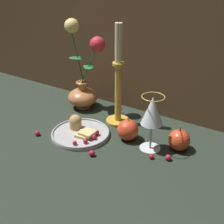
{
  "coord_description": "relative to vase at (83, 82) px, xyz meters",
  "views": [
    {
      "loc": [
        0.53,
        -0.76,
        0.58
      ],
      "look_at": [
        0.03,
        0.03,
        0.1
      ],
      "focal_mm": 50.0,
      "sensor_mm": 36.0,
      "label": 1
    }
  ],
  "objects": [
    {
      "name": "ground_plane",
      "position": [
        0.2,
        -0.17,
        -0.11
      ],
      "size": [
        2.4,
        2.4,
        0.0
      ],
      "primitive_type": "plane",
      "color": "#232D23",
      "rests_on": "ground"
    },
    {
      "name": "vase",
      "position": [
        0.0,
        0.0,
        0.0
      ],
      "size": [
        0.18,
        0.12,
        0.36
      ],
      "color": "#B77042",
      "rests_on": "ground_plane"
    },
    {
      "name": "plate_with_pastries",
      "position": [
        0.12,
        -0.19,
        -0.1
      ],
      "size": [
        0.21,
        0.21,
        0.06
      ],
      "color": "#A3A3A8",
      "rests_on": "ground_plane"
    },
    {
      "name": "wine_glass",
      "position": [
        0.37,
        -0.13,
        0.02
      ],
      "size": [
        0.07,
        0.07,
        0.19
      ],
      "color": "silver",
      "rests_on": "ground_plane"
    },
    {
      "name": "candlestick",
      "position": [
        0.19,
        -0.03,
        0.04
      ],
      "size": [
        0.09,
        0.09,
        0.38
      ],
      "color": "gold",
      "rests_on": "ground_plane"
    },
    {
      "name": "apple_beside_vase",
      "position": [
        0.28,
        -0.12,
        -0.08
      ],
      "size": [
        0.07,
        0.07,
        0.09
      ],
      "color": "#D14223",
      "rests_on": "ground_plane"
    },
    {
      "name": "apple_near_glass",
      "position": [
        0.45,
        -0.09,
        -0.08
      ],
      "size": [
        0.07,
        0.07,
        0.08
      ],
      "color": "#D14223",
      "rests_on": "ground_plane"
    },
    {
      "name": "berry_near_plate",
      "position": [
        0.23,
        -0.27,
        -0.1
      ],
      "size": [
        0.02,
        0.02,
        0.02
      ],
      "primitive_type": "sphere",
      "color": "#AD192D",
      "rests_on": "ground_plane"
    },
    {
      "name": "berry_front_center",
      "position": [
        0.45,
        -0.16,
        -0.1
      ],
      "size": [
        0.02,
        0.02,
        0.02
      ],
      "primitive_type": "sphere",
      "color": "#AD192D",
      "rests_on": "ground_plane"
    },
    {
      "name": "berry_by_glass_stem",
      "position": [
        0.4,
        -0.18,
        -0.1
      ],
      "size": [
        0.02,
        0.02,
        0.02
      ],
      "primitive_type": "sphere",
      "color": "#AD192D",
      "rests_on": "ground_plane"
    },
    {
      "name": "berry_under_candlestick",
      "position": [
        -0.0,
        -0.27,
        -0.1
      ],
      "size": [
        0.02,
        0.02,
        0.02
      ],
      "primitive_type": "sphere",
      "color": "#AD192D",
      "rests_on": "ground_plane"
    },
    {
      "name": "berry_far_right",
      "position": [
        0.01,
        -0.1,
        -0.1
      ],
      "size": [
        0.01,
        0.01,
        0.01
      ],
      "primitive_type": "sphere",
      "color": "#AD192D",
      "rests_on": "ground_plane"
    }
  ]
}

